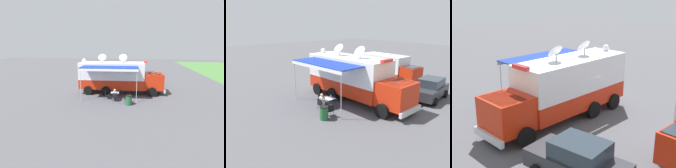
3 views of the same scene
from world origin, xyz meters
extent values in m
plane|color=#515156|center=(0.00, 0.00, 0.00)|extent=(100.00, 100.00, 0.00)
cube|color=silver|center=(-2.55, 1.92, 0.00)|extent=(0.28, 4.80, 0.01)
cube|color=red|center=(0.00, 0.00, 1.15)|extent=(2.74, 7.28, 1.10)
cube|color=white|center=(0.00, 0.00, 2.55)|extent=(2.74, 7.28, 1.70)
cube|color=white|center=(0.00, 0.00, 1.70)|extent=(2.77, 7.30, 0.10)
cube|color=red|center=(-0.16, 4.65, 1.45)|extent=(2.37, 2.18, 1.70)
cube|color=#28333D|center=(-0.17, 4.85, 1.95)|extent=(2.20, 1.54, 0.70)
cube|color=silver|center=(-0.20, 5.78, 0.55)|extent=(2.38, 0.28, 0.36)
cylinder|color=black|center=(-1.40, 4.40, 0.50)|extent=(0.33, 1.01, 1.00)
cylinder|color=black|center=(1.10, 4.49, 0.50)|extent=(0.33, 1.01, 1.00)
cylinder|color=black|center=(-1.23, -0.58, 0.50)|extent=(0.33, 1.01, 1.00)
cylinder|color=black|center=(1.27, -0.50, 0.50)|extent=(0.33, 1.01, 1.00)
cylinder|color=black|center=(-1.16, -2.56, 0.50)|extent=(0.33, 1.01, 1.00)
cylinder|color=black|center=(1.34, -2.48, 0.50)|extent=(0.33, 1.01, 1.00)
cube|color=white|center=(0.00, 0.00, 3.45)|extent=(2.74, 7.28, 0.10)
cube|color=red|center=(-0.13, 3.70, 3.62)|extent=(1.11, 0.32, 0.20)
cylinder|color=silver|center=(0.04, -1.08, 3.73)|extent=(0.10, 0.10, 0.45)
cone|color=silver|center=(0.19, -1.07, 4.13)|extent=(0.75, 0.92, 0.81)
cylinder|color=silver|center=(-0.04, 1.26, 3.73)|extent=(0.10, 0.10, 0.45)
cone|color=silver|center=(0.11, 1.26, 4.13)|extent=(0.75, 0.92, 0.81)
sphere|color=white|center=(0.11, -3.20, 3.68)|extent=(0.44, 0.44, 0.44)
cube|color=#193399|center=(2.35, 0.08, 3.25)|extent=(2.40, 5.83, 0.06)
cube|color=white|center=(3.41, 0.12, 3.11)|extent=(0.28, 5.76, 0.24)
cylinder|color=silver|center=(3.25, 2.84, 1.63)|extent=(0.05, 0.05, 3.25)
cylinder|color=silver|center=(3.44, -2.61, 1.63)|extent=(0.05, 0.05, 3.25)
cube|color=silver|center=(2.54, 0.68, 0.71)|extent=(0.83, 0.83, 0.03)
cylinder|color=#333338|center=(2.16, 1.03, 0.35)|extent=(0.03, 0.03, 0.70)
cylinder|color=#333338|center=(2.90, 1.06, 0.35)|extent=(0.03, 0.03, 0.70)
cylinder|color=#333338|center=(2.18, 0.29, 0.35)|extent=(0.03, 0.03, 0.70)
cylinder|color=#333338|center=(2.92, 0.32, 0.35)|extent=(0.03, 0.03, 0.70)
cylinder|color=silver|center=(2.37, 0.67, 0.83)|extent=(0.07, 0.07, 0.20)
cylinder|color=white|center=(2.37, 0.67, 0.94)|extent=(0.04, 0.04, 0.02)
cube|color=black|center=(3.24, 0.74, 0.42)|extent=(0.50, 0.50, 0.04)
cube|color=black|center=(3.46, 0.75, 0.65)|extent=(0.06, 0.48, 0.44)
cylinder|color=#333338|center=(3.03, 0.52, 0.21)|extent=(0.02, 0.02, 0.42)
cylinder|color=#333338|center=(3.01, 0.96, 0.21)|extent=(0.02, 0.02, 0.42)
cylinder|color=#333338|center=(3.47, 0.53, 0.21)|extent=(0.02, 0.02, 0.42)
cylinder|color=#333338|center=(3.45, 0.97, 0.21)|extent=(0.02, 0.02, 0.42)
cube|color=black|center=(2.58, -0.07, 0.42)|extent=(0.50, 0.50, 0.04)
cube|color=black|center=(2.59, -0.29, 0.65)|extent=(0.48, 0.06, 0.44)
cylinder|color=#333338|center=(2.35, 0.14, 0.21)|extent=(0.02, 0.02, 0.42)
cylinder|color=#333338|center=(2.79, 0.15, 0.21)|extent=(0.02, 0.02, 0.42)
cylinder|color=#333338|center=(2.37, -0.30, 0.21)|extent=(0.02, 0.02, 0.42)
cylinder|color=#333338|center=(2.81, -0.29, 0.21)|extent=(0.02, 0.02, 0.42)
cube|color=black|center=(3.55, 1.96, 0.42)|extent=(0.56, 0.56, 0.04)
cube|color=black|center=(3.60, 2.18, 0.65)|extent=(0.48, 0.13, 0.44)
cylinder|color=#333338|center=(3.73, 1.70, 0.21)|extent=(0.02, 0.02, 0.42)
cylinder|color=#333338|center=(3.29, 1.79, 0.21)|extent=(0.02, 0.02, 0.42)
cylinder|color=#333338|center=(3.81, 2.14, 0.21)|extent=(0.02, 0.02, 0.42)
cylinder|color=#333338|center=(3.38, 2.22, 0.21)|extent=(0.02, 0.02, 0.42)
cube|color=silver|center=(3.24, 0.74, 0.72)|extent=(0.25, 0.37, 0.56)
sphere|color=beige|center=(3.24, 0.74, 1.14)|extent=(0.22, 0.22, 0.22)
cylinder|color=silver|center=(3.13, 0.51, 0.76)|extent=(0.43, 0.10, 0.34)
cylinder|color=silver|center=(3.11, 0.97, 0.76)|extent=(0.43, 0.10, 0.34)
cylinder|color=#2D334C|center=(3.07, 0.64, 0.44)|extent=(0.38, 0.14, 0.13)
cylinder|color=#2D334C|center=(2.89, 0.63, 0.21)|extent=(0.11, 0.11, 0.42)
cube|color=black|center=(2.83, 0.63, 0.04)|extent=(0.24, 0.11, 0.07)
cylinder|color=#2D334C|center=(3.06, 0.84, 0.44)|extent=(0.38, 0.14, 0.13)
cylinder|color=#2D334C|center=(2.88, 0.83, 0.21)|extent=(0.11, 0.11, 0.42)
cube|color=black|center=(2.82, 0.83, 0.04)|extent=(0.24, 0.11, 0.07)
cylinder|color=#235B33|center=(4.13, 2.15, 0.42)|extent=(0.56, 0.56, 0.85)
cylinder|color=black|center=(4.13, 2.15, 0.88)|extent=(0.57, 0.57, 0.06)
cube|color=white|center=(-7.69, -2.35, 1.60)|extent=(2.18, 5.23, 2.20)
cube|color=red|center=(-7.69, -2.35, 0.75)|extent=(2.20, 5.25, 0.50)
cube|color=red|center=(-7.64, 1.05, 1.12)|extent=(1.91, 1.63, 1.40)
cube|color=#28333D|center=(-7.64, 1.15, 1.57)|extent=(1.70, 1.12, 0.60)
cylinder|color=black|center=(-8.69, 0.66, 0.42)|extent=(0.27, 0.84, 0.84)
cylinder|color=black|center=(-6.59, 0.63, 0.42)|extent=(0.27, 0.84, 0.84)
cylinder|color=black|center=(-8.76, -3.76, 0.42)|extent=(0.27, 0.84, 0.84)
cylinder|color=black|center=(-6.66, -3.80, 0.42)|extent=(0.27, 0.84, 0.84)
cube|color=#2D2D33|center=(-4.94, 4.57, 0.70)|extent=(4.42, 2.42, 0.76)
cube|color=#28333D|center=(-5.09, 4.54, 1.42)|extent=(2.32, 1.90, 0.68)
cylinder|color=black|center=(-3.79, 5.65, 0.32)|extent=(0.67, 0.31, 0.64)
cylinder|color=black|center=(-3.52, 3.87, 0.32)|extent=(0.67, 0.31, 0.64)
cylinder|color=black|center=(-6.36, 5.26, 0.32)|extent=(0.67, 0.31, 0.64)
cylinder|color=black|center=(-6.09, 3.48, 0.32)|extent=(0.67, 0.31, 0.64)
camera|label=1|loc=(19.73, 2.79, 5.47)|focal=28.33mm
camera|label=2|loc=(12.27, 13.10, 6.19)|focal=36.10mm
camera|label=3|loc=(-12.24, 12.06, 7.29)|focal=48.65mm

